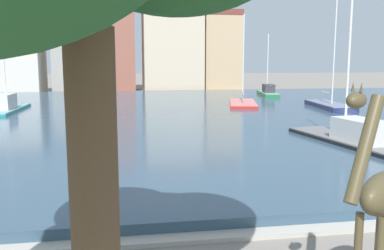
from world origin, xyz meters
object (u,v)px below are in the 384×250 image
sailboat_green (267,94)px  sailboat_navy (332,108)px  giraffe_statue (380,199)px  sailboat_red (242,104)px  sailboat_teal (6,108)px  sailboat_black (346,139)px

sailboat_green → sailboat_navy: size_ratio=0.85×
giraffe_statue → sailboat_red: 31.89m
sailboat_teal → sailboat_red: size_ratio=1.04×
giraffe_statue → sailboat_navy: size_ratio=0.44×
sailboat_red → sailboat_green: bearing=58.8°
sailboat_green → sailboat_black: size_ratio=0.83×
sailboat_green → sailboat_red: size_ratio=0.93×
sailboat_teal → sailboat_black: bearing=-39.6°
giraffe_statue → sailboat_green: sailboat_green is taller
sailboat_black → sailboat_navy: bearing=64.7°
giraffe_statue → sailboat_red: bearing=77.9°
sailboat_red → sailboat_black: sailboat_black is taller
sailboat_red → sailboat_navy: bearing=-37.5°
sailboat_green → sailboat_black: bearing=-101.6°
sailboat_navy → sailboat_black: sailboat_navy is taller
giraffe_statue → sailboat_teal: sailboat_teal is taller
sailboat_teal → sailboat_black: size_ratio=0.93×
sailboat_navy → sailboat_red: size_ratio=1.09×
giraffe_statue → sailboat_green: size_ratio=0.51×
giraffe_statue → sailboat_red: size_ratio=0.47×
giraffe_statue → sailboat_navy: bearing=63.6°
sailboat_green → sailboat_teal: sailboat_teal is taller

